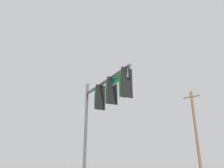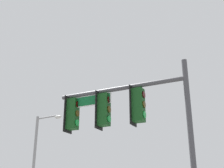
# 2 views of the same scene
# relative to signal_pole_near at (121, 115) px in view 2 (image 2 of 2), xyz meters

# --- Properties ---
(signal_pole_near) EXTENTS (4.51, 1.22, 5.97)m
(signal_pole_near) POSITION_rel_signal_pole_near_xyz_m (0.00, 0.00, 0.00)
(signal_pole_near) COLOR #47474C
(signal_pole_near) RESTS_ON ground_plane
(street_lamp) EXTENTS (2.06, 0.48, 7.03)m
(street_lamp) POSITION_rel_signal_pole_near_xyz_m (9.95, -4.75, -0.35)
(street_lamp) COLOR gray
(street_lamp) RESTS_ON ground_plane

